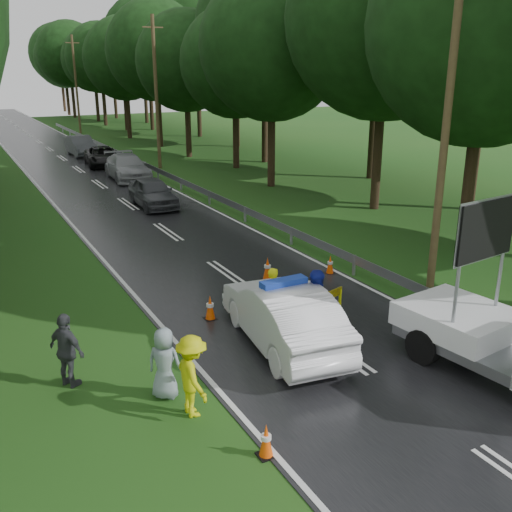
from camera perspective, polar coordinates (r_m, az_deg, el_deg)
ground at (r=14.47m, az=7.70°, el=-9.08°), size 160.00×160.00×0.00m
road at (r=41.58m, az=-17.33°, el=8.25°), size 7.00×140.00×0.02m
guardrail at (r=42.03m, az=-12.32°, el=9.49°), size 0.12×60.06×0.70m
utility_pole_near at (r=17.92m, az=18.50°, el=12.39°), size 1.40×0.24×10.00m
utility_pole_mid at (r=40.47m, az=-9.95°, el=15.75°), size 1.40×0.24×10.00m
utility_pole_far at (r=65.63m, az=-17.55°, el=16.04°), size 1.40×0.24×10.00m
police_sedan at (r=14.18m, az=2.73°, el=-5.95°), size 2.29×5.00×1.75m
barrier at (r=14.95m, az=5.87°, el=-5.02°), size 2.23×0.73×0.96m
officer at (r=15.35m, az=1.57°, el=-4.01°), size 0.65×0.50×1.59m
civilian at (r=14.35m, az=6.19°, el=-5.04°), size 1.01×0.83×1.91m
bystander_left at (r=11.51m, az=-6.41°, el=-11.84°), size 0.64×1.11×1.71m
bystander_mid at (r=13.04m, az=-18.38°, el=-8.96°), size 0.86×1.07×1.70m
bystander_right at (r=12.18m, az=-9.12°, el=-10.55°), size 0.90×0.88×1.56m
queue_car_first at (r=29.16m, az=-10.29°, el=6.27°), size 1.80×4.28×1.44m
queue_car_second at (r=36.98m, az=-12.74°, el=8.67°), size 2.44×5.39×1.53m
queue_car_third at (r=42.73m, az=-15.09°, el=9.60°), size 2.80×5.08×1.35m
queue_car_fourth at (r=48.48m, az=-17.11°, el=10.49°), size 1.75×4.72×1.54m
cone_near_left at (r=10.63m, az=1.01°, el=-17.99°), size 0.31×0.31×0.65m
cone_center at (r=13.82m, az=4.34°, el=-8.87°), size 0.31×0.31×0.65m
cone_far at (r=18.66m, az=1.15°, el=-1.29°), size 0.36×0.36×0.77m
cone_left_mid at (r=15.79m, az=-4.61°, el=-5.18°), size 0.34×0.34×0.71m
cone_right at (r=19.38m, az=7.42°, el=-0.88°), size 0.31×0.31×0.65m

